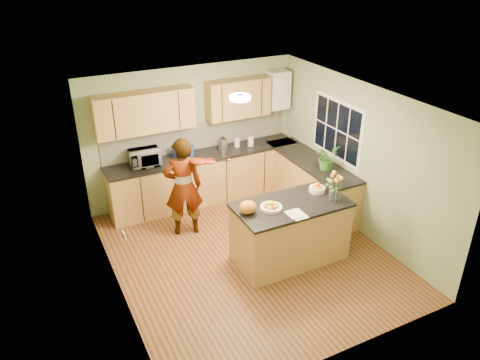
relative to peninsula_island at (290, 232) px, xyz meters
name	(u,v)px	position (x,y,z in m)	size (l,w,h in m)	color
floor	(249,254)	(-0.51, 0.37, -0.49)	(4.50, 4.50, 0.00)	#552B18
ceiling	(250,101)	(-0.51, 0.37, 2.01)	(4.00, 4.50, 0.02)	silver
wall_back	(193,134)	(-0.51, 2.62, 0.76)	(4.00, 0.02, 2.50)	gray
wall_front	(347,270)	(-0.51, -1.88, 0.76)	(4.00, 0.02, 2.50)	gray
wall_left	(112,216)	(-2.51, 0.37, 0.76)	(0.02, 4.50, 2.50)	gray
wall_right	(358,158)	(1.49, 0.37, 0.76)	(0.02, 4.50, 2.50)	gray
back_counter	(205,177)	(-0.41, 2.32, -0.02)	(3.64, 0.62, 0.94)	#A68042
right_counter	(310,183)	(1.19, 1.22, -0.02)	(0.62, 2.24, 0.94)	#A68042
splashback	(198,136)	(-0.41, 2.61, 0.71)	(3.60, 0.02, 0.52)	white
upper_cabinets	(185,106)	(-0.69, 2.45, 1.36)	(3.20, 0.34, 0.70)	#A68042
boiler	(278,90)	(1.19, 2.46, 1.41)	(0.40, 0.30, 0.86)	white
window_right	(337,130)	(1.48, 0.97, 1.06)	(0.01, 1.30, 1.05)	white
light_switch	(124,235)	(-2.50, -0.23, 0.81)	(0.02, 0.09, 0.09)	white
ceiling_lamp	(240,98)	(-0.51, 0.67, 1.97)	(0.30, 0.30, 0.07)	#FFEABF
peninsula_island	(290,232)	(0.00, 0.00, 0.00)	(1.70, 0.87, 0.97)	#A68042
fruit_dish	(271,206)	(-0.35, 0.00, 0.53)	(0.32, 0.32, 0.11)	#F9E9C7
orange_bowl	(317,188)	(0.55, 0.15, 0.55)	(0.25, 0.25, 0.14)	#F9E9C7
flower_vase	(335,181)	(0.60, -0.18, 0.81)	(0.26, 0.26, 0.49)	silver
orange_bag	(248,207)	(-0.70, 0.05, 0.58)	(0.25, 0.21, 0.19)	orange
papers	(297,214)	(-0.10, -0.30, 0.49)	(0.22, 0.29, 0.01)	silver
violinist	(183,187)	(-1.16, 1.43, 0.36)	(0.62, 0.41, 1.70)	#DDA287
violin	(199,161)	(-0.96, 1.21, 0.87)	(0.66, 0.26, 0.13)	#520D05
microwave	(145,158)	(-1.52, 2.33, 0.60)	(0.52, 0.35, 0.29)	white
blue_box	(183,152)	(-0.82, 2.32, 0.57)	(0.31, 0.23, 0.25)	navy
kettle	(223,144)	(-0.04, 2.31, 0.58)	(0.17, 0.17, 0.32)	#B0B0B4
jar_cream	(237,143)	(0.28, 2.37, 0.53)	(0.10, 0.10, 0.16)	#F9E9C7
jar_white	(251,142)	(0.53, 2.29, 0.54)	(0.11, 0.11, 0.17)	white
potted_plant	(327,158)	(1.19, 0.80, 0.66)	(0.38, 0.33, 0.43)	#397B29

